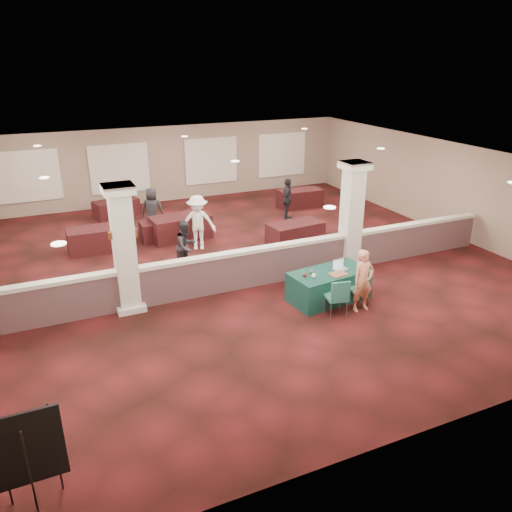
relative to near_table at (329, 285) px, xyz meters
name	(u,v)px	position (x,y,z in m)	size (l,w,h in m)	color
ground	(237,265)	(-1.35, 3.07, -0.40)	(16.00, 16.00, 0.00)	#461113
wall_back	(167,164)	(-1.35, 11.07, 1.20)	(16.00, 0.04, 3.20)	#88725E
wall_front	(426,354)	(-1.35, -4.93, 1.20)	(16.00, 0.04, 3.20)	#88725E
wall_right	(446,188)	(6.65, 3.07, 1.20)	(0.04, 16.00, 3.20)	#88725E
ceiling	(235,161)	(-1.35, 3.07, 2.80)	(16.00, 16.00, 0.02)	white
partition_wall	(257,266)	(-1.35, 1.57, 0.17)	(15.60, 0.28, 1.10)	brown
column_left	(124,248)	(-4.85, 1.57, 1.24)	(0.72, 0.72, 3.20)	silver
column_right	(351,215)	(1.65, 1.57, 1.24)	(0.72, 0.72, 3.20)	silver
sconce_left	(111,236)	(-5.13, 1.57, 1.60)	(0.12, 0.12, 0.18)	brown
sconce_right	(135,232)	(-4.57, 1.57, 1.60)	(0.12, 0.12, 0.18)	brown
near_table	(329,285)	(0.00, 0.00, 0.00)	(2.06, 1.03, 0.79)	#0D312B
conf_chair_main	(361,285)	(0.52, -0.65, 0.18)	(0.55, 0.56, 0.98)	#216055
conf_chair_side	(338,295)	(-0.32, -0.91, 0.19)	(0.58, 0.58, 0.99)	#216055
easel_board	(27,450)	(-7.18, -3.93, 0.65)	(0.97, 0.49, 1.65)	black
woman	(363,281)	(0.44, -0.83, 0.40)	(0.58, 0.38, 1.60)	#DD8860
far_table_front_left	(99,239)	(-4.99, 6.07, -0.01)	(1.91, 0.96, 0.78)	black
far_table_front_center	(181,227)	(-2.23, 6.07, 0.01)	(2.02, 1.01, 0.82)	black
far_table_front_right	(295,233)	(1.15, 4.00, -0.02)	(1.84, 0.92, 0.75)	black
far_table_back_left	(116,208)	(-3.85, 9.57, -0.06)	(1.67, 0.84, 0.68)	black
far_table_back_center	(165,230)	(-2.75, 6.27, -0.06)	(1.65, 0.82, 0.67)	black
far_table_back_right	(300,198)	(3.45, 7.89, -0.03)	(1.80, 0.90, 0.73)	black
attendee_a	(186,247)	(-2.85, 3.27, 0.38)	(0.74, 0.41, 1.55)	black
attendee_b	(198,223)	(-1.97, 4.90, 0.51)	(1.16, 0.53, 1.81)	silver
attendee_c	(287,200)	(2.11, 6.46, 0.42)	(0.96, 0.46, 1.63)	black
attendee_d	(152,210)	(-2.92, 7.25, 0.41)	(0.80, 0.43, 1.61)	black
laptop_base	(341,269)	(0.33, -0.01, 0.41)	(0.36, 0.25, 0.02)	silver
laptop_screen	(338,263)	(0.31, 0.11, 0.54)	(0.36, 0.01, 0.24)	silver
screen_glow	(338,264)	(0.32, 0.10, 0.52)	(0.33, 0.00, 0.21)	silver
knitting	(338,274)	(0.09, -0.26, 0.41)	(0.43, 0.33, 0.03)	#BD591E
yarn_cream	(314,276)	(-0.58, -0.18, 0.46)	(0.12, 0.12, 0.12)	beige
yarn_red	(304,275)	(-0.76, -0.04, 0.45)	(0.11, 0.11, 0.11)	maroon
yarn_grey	(311,272)	(-0.50, 0.07, 0.45)	(0.11, 0.11, 0.11)	#454449
scissors	(359,270)	(0.74, -0.22, 0.40)	(0.13, 0.03, 0.01)	#AE1214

